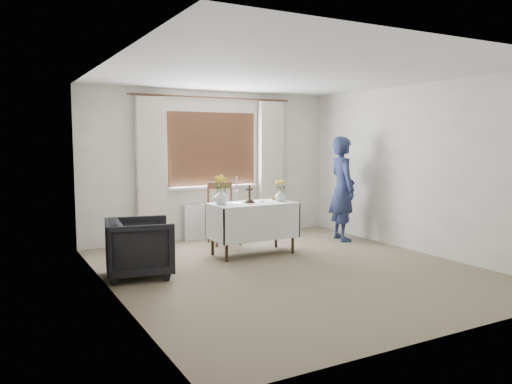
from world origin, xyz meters
The scene contains 12 objects.
ground centered at (0.00, 0.00, 0.00)m, with size 5.00×5.00×0.00m, color #85795C.
altar_table centered at (-0.01, 1.01, 0.38)m, with size 1.24×0.64×0.76m, color white.
wooden_chair centered at (-0.07, 1.89, 0.50)m, with size 0.46×0.46×1.00m, color #5A301F, non-canonical shape.
armchair centered at (-1.80, 0.61, 0.36)m, with size 0.77×0.79×0.72m, color black.
person centered at (1.79, 1.22, 0.87)m, with size 0.63×0.42×1.73m, color navy.
radiator centered at (0.00, 2.42, 0.30)m, with size 1.10×0.10×0.60m, color silver.
wooden_cross centered at (-0.07, 1.01, 0.89)m, with size 0.12×0.09×0.26m, color black, non-canonical shape.
candlestick_left centered at (-0.27, 1.02, 0.96)m, with size 0.11×0.11×0.39m, color white, non-canonical shape.
candlestick_right centered at (0.15, 1.03, 0.93)m, with size 0.09×0.09×0.33m, color white, non-canonical shape.
flower_vase_left centered at (-0.49, 1.08, 0.87)m, with size 0.21×0.21×0.21m, color silver.
flower_vase_right centered at (0.44, 0.98, 0.85)m, with size 0.17×0.17×0.18m, color silver.
wicker_basket centered at (0.50, 1.14, 0.80)m, with size 0.20×0.20×0.07m, color brown.
Camera 1 is at (-3.43, -5.34, 1.67)m, focal length 35.00 mm.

